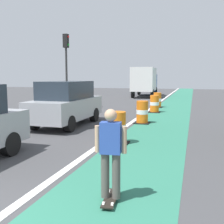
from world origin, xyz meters
TOP-DOWN VIEW (x-y plane):
  - bike_lane_strip at (2.40, 12.00)m, footprint 2.50×80.00m
  - lane_divider_stripe at (0.90, 12.00)m, footprint 0.20×80.00m
  - skateboarder_on_lane at (2.44, 1.85)m, footprint 0.57×0.82m
  - parked_suv_second at (-1.82, 8.83)m, footprint 1.94×4.61m
  - traffic_barrel_front at (1.40, 6.04)m, footprint 0.73×0.73m
  - traffic_barrel_mid at (1.45, 10.34)m, footprint 0.73×0.73m
  - traffic_barrel_back at (1.44, 14.64)m, footprint 0.73×0.73m
  - traffic_barrel_far at (1.25, 17.54)m, footprint 0.73×0.73m
  - delivery_truck_down_block at (-1.57, 28.39)m, footprint 2.75×7.72m
  - traffic_light_corner at (-4.59, 14.58)m, footprint 0.41×0.32m
  - pedestrian_crossing at (-4.53, 12.89)m, footprint 0.34×0.20m

SIDE VIEW (x-z plane):
  - bike_lane_strip at x=2.40m, z-range 0.00..0.01m
  - lane_divider_stripe at x=0.90m, z-range 0.00..0.01m
  - traffic_barrel_front at x=1.40m, z-range -0.01..1.08m
  - traffic_barrel_mid at x=1.45m, z-range -0.01..1.08m
  - traffic_barrel_back at x=1.44m, z-range -0.01..1.08m
  - traffic_barrel_far at x=1.25m, z-range -0.01..1.08m
  - pedestrian_crossing at x=-4.53m, z-range 0.06..1.67m
  - skateboarder_on_lane at x=2.44m, z-range 0.07..1.76m
  - parked_suv_second at x=-1.82m, z-range 0.02..2.06m
  - delivery_truck_down_block at x=-1.57m, z-range 0.23..3.46m
  - traffic_light_corner at x=-4.59m, z-range 0.95..6.05m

